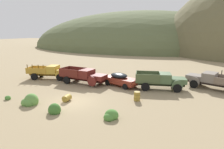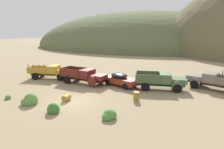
{
  "view_description": "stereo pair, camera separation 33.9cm",
  "coord_description": "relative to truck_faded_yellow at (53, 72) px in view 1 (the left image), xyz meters",
  "views": [
    {
      "loc": [
        9.51,
        -14.55,
        6.53
      ],
      "look_at": [
        1.67,
        5.86,
        1.59
      ],
      "focal_mm": 30.32,
      "sensor_mm": 36.0,
      "label": 1
    },
    {
      "loc": [
        9.82,
        -14.43,
        6.53
      ],
      "look_at": [
        1.67,
        5.86,
        1.59
      ],
      "focal_mm": 30.32,
      "sensor_mm": 36.0,
      "label": 2
    }
  ],
  "objects": [
    {
      "name": "car_rust_red",
      "position": [
        10.29,
        -0.01,
        -0.18
      ],
      "size": [
        4.98,
        3.2,
        1.57
      ],
      "rotation": [
        0.0,
        0.0,
        -0.34
      ],
      "color": "maroon",
      "rests_on": "ground"
    },
    {
      "name": "truck_primer_gray",
      "position": [
        20.36,
        2.74,
        0.01
      ],
      "size": [
        6.5,
        4.07,
        2.16
      ],
      "rotation": [
        0.0,
        0.0,
        2.79
      ],
      "color": "#3D322D",
      "rests_on": "ground"
    },
    {
      "name": "truck_faded_yellow",
      "position": [
        0.0,
        0.0,
        0.0
      ],
      "size": [
        6.29,
        3.48,
        2.16
      ],
      "rotation": [
        0.0,
        0.0,
        0.26
      ],
      "color": "brown",
      "rests_on": "ground"
    },
    {
      "name": "truck_weathered_green",
      "position": [
        15.24,
        0.48,
        0.01
      ],
      "size": [
        5.94,
        3.31,
        1.91
      ],
      "rotation": [
        0.0,
        0.0,
        0.21
      ],
      "color": "#232B1B",
      "rests_on": "ground"
    },
    {
      "name": "bush_back_edge",
      "position": [
        7.59,
        -9.57,
        -0.75
      ],
      "size": [
        1.15,
        0.97,
        1.06
      ],
      "color": "#3D702D",
      "rests_on": "ground"
    },
    {
      "name": "bush_lone_scrub",
      "position": [
        1.29,
        -8.6,
        -0.86
      ],
      "size": [
        0.63,
        0.53,
        0.5
      ],
      "color": "#4C8438",
      "rests_on": "ground"
    },
    {
      "name": "ground_plane",
      "position": [
        7.75,
        -6.88,
        -1.0
      ],
      "size": [
        300.0,
        300.0,
        0.0
      ],
      "primitive_type": "plane",
      "color": "#998460"
    },
    {
      "name": "bush_front_right",
      "position": [
        4.4,
        -8.9,
        -0.69
      ],
      "size": [
        1.46,
        1.33,
        1.32
      ],
      "color": "#5B8E42",
      "rests_on": "ground"
    },
    {
      "name": "truck_oxblood",
      "position": [
        5.74,
        -0.75,
        0.03
      ],
      "size": [
        6.4,
        2.78,
        1.91
      ],
      "rotation": [
        0.0,
        0.0,
        -0.11
      ],
      "color": "black",
      "rests_on": "ground"
    },
    {
      "name": "hill_far_right",
      "position": [
        -2.82,
        64.13,
        -1.0
      ],
      "size": [
        97.63,
        70.75,
        30.8
      ],
      "primitive_type": "ellipsoid",
      "color": "#56603D",
      "rests_on": "ground"
    },
    {
      "name": "bush_front_left",
      "position": [
        12.35,
        -8.91,
        -0.77
      ],
      "size": [
        1.09,
        1.2,
        0.91
      ],
      "color": "#4C8438",
      "rests_on": "ground"
    },
    {
      "name": "oil_drum_spare",
      "position": [
        13.29,
        -4.33,
        -0.55
      ],
      "size": [
        0.64,
        0.64,
        0.89
      ],
      "color": "olive",
      "rests_on": "ground"
    },
    {
      "name": "oil_drum_tipped",
      "position": [
        7.02,
        -6.89,
        -0.69
      ],
      "size": [
        0.66,
        0.87,
        0.62
      ],
      "color": "olive",
      "rests_on": "ground"
    }
  ]
}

